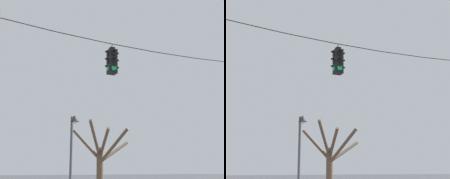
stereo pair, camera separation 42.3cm
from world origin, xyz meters
TOP-DOWN VIEW (x-y plane):
  - span_wire at (0.00, -0.46)m, footprint 14.93×0.03m
  - traffic_light_near_left_pole at (-3.02, -0.46)m, footprint 0.58×0.58m
  - street_lamp at (-3.57, 2.79)m, footprint 0.40×0.70m
  - bare_tree at (-1.20, 5.15)m, footprint 3.51×3.02m

SIDE VIEW (x-z plane):
  - bare_tree at x=-1.20m, z-range 0.05..4.24m
  - street_lamp at x=-3.57m, z-range 0.83..4.95m
  - traffic_light_near_left_pole at x=-3.02m, z-range 5.27..6.52m
  - span_wire at x=0.00m, z-range 6.49..6.91m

